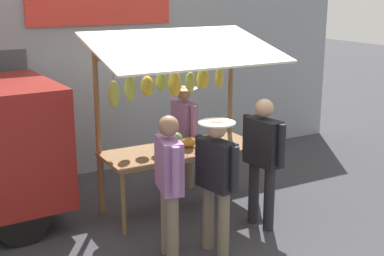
{
  "coord_description": "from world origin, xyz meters",
  "views": [
    {
      "loc": [
        3.32,
        6.23,
        3.06
      ],
      "look_at": [
        0.0,
        0.3,
        1.25
      ],
      "focal_mm": 49.65,
      "sensor_mm": 36.0,
      "label": 1
    }
  ],
  "objects_px": {
    "shopper_in_striped_shirt": "(169,177)",
    "shopper_with_ponytail": "(263,153)",
    "vendor_with_sunhat": "(184,128)",
    "shopper_with_shopping_bag": "(216,176)",
    "market_stall": "(179,101)"
  },
  "relations": [
    {
      "from": "shopper_in_striped_shirt",
      "to": "shopper_with_shopping_bag",
      "type": "height_order",
      "value": "shopper_in_striped_shirt"
    },
    {
      "from": "shopper_with_shopping_bag",
      "to": "vendor_with_sunhat",
      "type": "bearing_deg",
      "value": -29.4
    },
    {
      "from": "market_stall",
      "to": "vendor_with_sunhat",
      "type": "relative_size",
      "value": 1.55
    },
    {
      "from": "vendor_with_sunhat",
      "to": "shopper_with_shopping_bag",
      "type": "xyz_separation_m",
      "value": [
        0.72,
        2.11,
        0.02
      ]
    },
    {
      "from": "market_stall",
      "to": "shopper_with_ponytail",
      "type": "relative_size",
      "value": 1.46
    },
    {
      "from": "vendor_with_sunhat",
      "to": "shopper_with_ponytail",
      "type": "height_order",
      "value": "shopper_with_ponytail"
    },
    {
      "from": "shopper_in_striped_shirt",
      "to": "shopper_with_shopping_bag",
      "type": "bearing_deg",
      "value": -91.19
    },
    {
      "from": "vendor_with_sunhat",
      "to": "shopper_with_shopping_bag",
      "type": "bearing_deg",
      "value": -18.46
    },
    {
      "from": "vendor_with_sunhat",
      "to": "shopper_with_shopping_bag",
      "type": "height_order",
      "value": "shopper_with_shopping_bag"
    },
    {
      "from": "vendor_with_sunhat",
      "to": "market_stall",
      "type": "bearing_deg",
      "value": -32.43
    },
    {
      "from": "market_stall",
      "to": "shopper_in_striped_shirt",
      "type": "relative_size",
      "value": 1.46
    },
    {
      "from": "market_stall",
      "to": "vendor_with_sunhat",
      "type": "bearing_deg",
      "value": -122.85
    },
    {
      "from": "shopper_with_ponytail",
      "to": "shopper_in_striped_shirt",
      "type": "bearing_deg",
      "value": 88.88
    },
    {
      "from": "market_stall",
      "to": "shopper_with_ponytail",
      "type": "distance_m",
      "value": 1.38
    },
    {
      "from": "shopper_in_striped_shirt",
      "to": "shopper_with_ponytail",
      "type": "relative_size",
      "value": 1.0
    }
  ]
}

